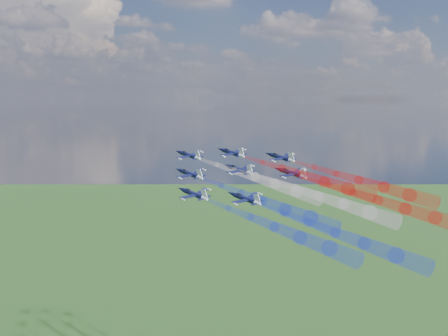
{
  "coord_description": "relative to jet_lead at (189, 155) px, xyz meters",
  "views": [
    {
      "loc": [
        -45.53,
        -166.0,
        150.38
      ],
      "look_at": [
        -7.01,
        5.6,
        128.88
      ],
      "focal_mm": 44.84,
      "sensor_mm": 36.0,
      "label": 1
    }
  ],
  "objects": [
    {
      "name": "trail_rear_right",
      "position": [
        44.31,
        -49.67,
        -8.5
      ],
      "size": [
        30.11,
        43.62,
        12.56
      ],
      "primitive_type": null,
      "rotation": [
        0.16,
        -0.17,
        0.55
      ],
      "color": "red"
    },
    {
      "name": "trail_inner_right",
      "position": [
        30.39,
        -28.48,
        -3.82
      ],
      "size": [
        30.11,
        43.62,
        12.56
      ],
      "primitive_type": null,
      "rotation": [
        0.16,
        -0.17,
        0.55
      ],
      "color": "red"
    },
    {
      "name": "jet_rear_right",
      "position": [
        28.13,
        -24.69,
        -3.81
      ],
      "size": [
        15.95,
        16.88,
        7.21
      ],
      "primitive_type": null,
      "rotation": [
        0.16,
        -0.17,
        0.55
      ],
      "color": "black"
    },
    {
      "name": "jet_outer_left",
      "position": [
        -3.72,
        -31.86,
        -7.99
      ],
      "size": [
        15.95,
        16.88,
        7.21
      ],
      "primitive_type": null,
      "rotation": [
        0.16,
        -0.17,
        0.55
      ],
      "color": "black"
    },
    {
      "name": "jet_inner_right",
      "position": [
        14.21,
        -3.5,
        0.87
      ],
      "size": [
        15.95,
        16.88,
        7.21
      ],
      "primitive_type": null,
      "rotation": [
        0.16,
        -0.17,
        0.55
      ],
      "color": "black"
    },
    {
      "name": "jet_rear_left",
      "position": [
        9.78,
        -38.25,
        -8.72
      ],
      "size": [
        15.95,
        16.88,
        7.21
      ],
      "primitive_type": null,
      "rotation": [
        0.16,
        -0.17,
        0.55
      ],
      "color": "black"
    },
    {
      "name": "jet_lead",
      "position": [
        0.0,
        0.0,
        0.0
      ],
      "size": [
        15.95,
        16.88,
        7.21
      ],
      "primitive_type": null,
      "rotation": [
        0.16,
        -0.17,
        0.55
      ],
      "color": "black"
    },
    {
      "name": "trail_outer_right",
      "position": [
        45.53,
        -35.32,
        -5.06
      ],
      "size": [
        30.11,
        43.62,
        12.56
      ],
      "primitive_type": null,
      "rotation": [
        0.16,
        -0.17,
        0.55
      ],
      "color": "red"
    },
    {
      "name": "trail_outer_left",
      "position": [
        12.46,
        -56.84,
        -12.68
      ],
      "size": [
        30.11,
        43.62,
        12.56
      ],
      "primitive_type": null,
      "rotation": [
        0.16,
        -0.17,
        0.55
      ],
      "color": "#1A30E3"
    },
    {
      "name": "jet_inner_left",
      "position": [
        -2.27,
        -16.43,
        -4.23
      ],
      "size": [
        15.95,
        16.88,
        7.21
      ],
      "primitive_type": null,
      "rotation": [
        0.16,
        -0.17,
        0.55
      ],
      "color": "black"
    },
    {
      "name": "trail_inner_left",
      "position": [
        13.91,
        -41.41,
        -8.92
      ],
      "size": [
        30.11,
        43.62,
        12.56
      ],
      "primitive_type": null,
      "rotation": [
        0.16,
        -0.17,
        0.55
      ],
      "color": "#1A30E3"
    },
    {
      "name": "trail_lead",
      "position": [
        16.18,
        -24.98,
        -4.69
      ],
      "size": [
        30.11,
        43.62,
        12.56
      ],
      "primitive_type": null,
      "rotation": [
        0.16,
        -0.17,
        0.55
      ],
      "color": "white"
    },
    {
      "name": "trail_rear_left",
      "position": [
        25.95,
        -63.23,
        -13.41
      ],
      "size": [
        30.11,
        43.62,
        12.56
      ],
      "primitive_type": null,
      "rotation": [
        0.16,
        -0.17,
        0.55
      ],
      "color": "#1A30E3"
    },
    {
      "name": "jet_outer_right",
      "position": [
        29.35,
        -10.34,
        -0.37
      ],
      "size": [
        15.95,
        16.88,
        7.21
      ],
      "primitive_type": null,
      "rotation": [
        0.16,
        -0.17,
        0.55
      ],
      "color": "black"
    },
    {
      "name": "trail_center_third",
      "position": [
        29.01,
        -44.16,
        -7.65
      ],
      "size": [
        30.11,
        43.62,
        12.56
      ],
      "primitive_type": null,
      "rotation": [
        0.16,
        -0.17,
        0.55
      ],
      "color": "white"
    },
    {
      "name": "jet_center_third",
      "position": [
        12.83,
        -19.18,
        -2.96
      ],
      "size": [
        15.95,
        16.88,
        7.21
      ],
      "primitive_type": null,
      "rotation": [
        0.16,
        -0.17,
        0.55
      ],
      "color": "black"
    }
  ]
}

